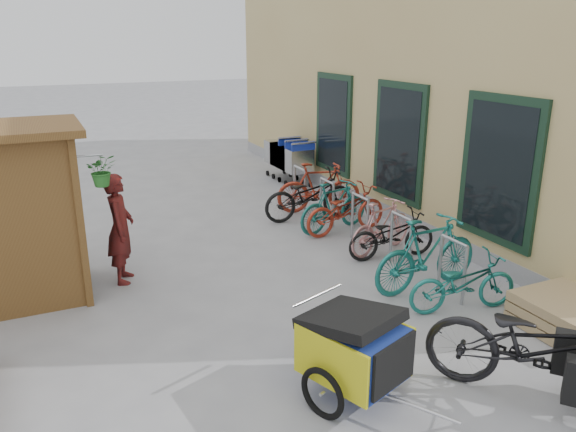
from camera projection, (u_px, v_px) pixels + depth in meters
name	position (u px, v px, depth m)	size (l,w,h in m)	color
ground	(302.00, 332.00, 6.95)	(80.00, 80.00, 0.00)	#98989B
building	(478.00, 35.00, 12.35)	(6.07, 13.00, 7.00)	tan
bike_rack	(360.00, 215.00, 9.78)	(0.05, 5.35, 0.86)	#A5A8AD
pallet_stack	(572.00, 317.00, 6.87)	(1.00, 1.20, 0.40)	tan
shopping_carts	(288.00, 155.00, 13.90)	(0.63, 1.75, 1.13)	silver
child_trailer	(354.00, 347.00, 5.56)	(1.12, 1.71, 0.99)	navy
cargo_bike	(543.00, 349.00, 5.49)	(2.01, 2.20, 1.16)	black
person_kiosk	(120.00, 228.00, 8.16)	(0.60, 0.39, 1.64)	maroon
bike_0	(463.00, 283.00, 7.37)	(0.53, 1.51, 0.79)	#1C7169
bike_1	(427.00, 254.00, 7.96)	(0.51, 1.81, 1.09)	#1C7169
bike_2	(392.00, 235.00, 9.14)	(0.53, 1.51, 0.80)	black
bike_3	(381.00, 226.00, 9.37)	(0.43, 1.51, 0.91)	#D88C8B
bike_4	(346.00, 210.00, 10.30)	(0.59, 1.69, 0.89)	#9E2F1C
bike_5	(334.00, 206.00, 10.41)	(0.44, 1.57, 0.95)	#1C7169
bike_6	(309.00, 195.00, 11.06)	(0.65, 1.87, 0.98)	black
bike_7	(319.00, 188.00, 11.50)	(0.49, 1.74, 1.04)	#9E2F1C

